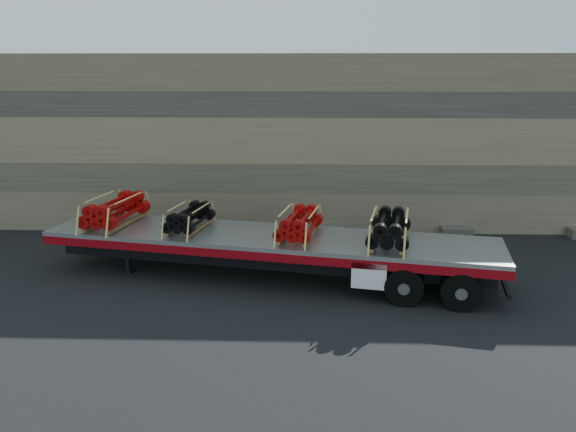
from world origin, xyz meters
The scene contains 7 objects.
ground centered at (0.00, 0.00, 0.00)m, with size 120.00×120.00×0.00m, color black.
rock_wall centered at (0.00, 6.50, 3.50)m, with size 44.00×3.00×7.00m, color #7A6B54.
trailer centered at (-0.14, -0.03, 0.71)m, with size 14.19×2.73×1.42m, color #A9ABB0, non-canonical shape.
bundle_front centered at (-5.30, 1.01, 1.86)m, with size 1.26×2.51×0.89m, color #A30908, non-canonical shape.
bundle_midfront centered at (-2.72, 0.49, 1.78)m, with size 1.01×2.03×0.72m, color black, non-canonical shape.
bundle_midrear centered at (0.82, -0.23, 1.81)m, with size 1.10×2.21×0.78m, color #A30908, non-canonical shape.
bundle_rear centered at (3.50, -0.77, 1.84)m, with size 1.18×2.37×0.84m, color black, non-canonical shape.
Camera 1 is at (0.99, -16.81, 6.50)m, focal length 35.00 mm.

